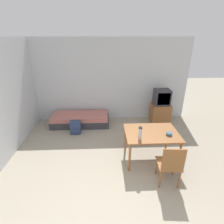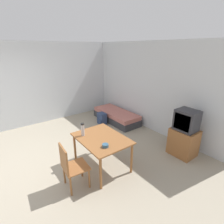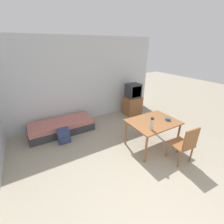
{
  "view_description": "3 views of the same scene",
  "coord_description": "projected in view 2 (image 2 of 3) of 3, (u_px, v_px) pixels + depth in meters",
  "views": [
    {
      "loc": [
        -0.01,
        -1.93,
        2.71
      ],
      "look_at": [
        0.17,
        1.99,
        1.0
      ],
      "focal_mm": 28.0,
      "sensor_mm": 36.0,
      "label": 1
    },
    {
      "loc": [
        3.77,
        -0.35,
        2.52
      ],
      "look_at": [
        0.35,
        2.22,
        0.92
      ],
      "focal_mm": 28.0,
      "sensor_mm": 36.0,
      "label": 2
    },
    {
      "loc": [
        -1.47,
        -0.88,
        2.45
      ],
      "look_at": [
        0.14,
        1.91,
        0.99
      ],
      "focal_mm": 24.0,
      "sensor_mm": 36.0,
      "label": 3
    }
  ],
  "objects": [
    {
      "name": "wall_back",
      "position": [
        145.0,
        86.0,
        5.56
      ],
      "size": [
        5.59,
        0.06,
        2.7
      ],
      "color": "silver",
      "rests_on": "ground_plane"
    },
    {
      "name": "backpack",
      "position": [
        102.0,
        119.0,
        6.03
      ],
      "size": [
        0.31,
        0.24,
        0.4
      ],
      "color": "navy",
      "rests_on": "ground_plane"
    },
    {
      "name": "wall_left",
      "position": [
        59.0,
        82.0,
        6.23
      ],
      "size": [
        0.06,
        4.76,
        2.7
      ],
      "color": "silver",
      "rests_on": "ground_plane"
    },
    {
      "name": "wooden_chair",
      "position": [
        70.0,
        165.0,
        3.17
      ],
      "size": [
        0.47,
        0.47,
        0.91
      ],
      "color": "brown",
      "rests_on": "ground_plane"
    },
    {
      "name": "mate_bowl",
      "position": [
        105.0,
        146.0,
        3.33
      ],
      "size": [
        0.12,
        0.12,
        0.06
      ],
      "color": "#335670",
      "rests_on": "dining_table"
    },
    {
      "name": "tv",
      "position": [
        184.0,
        135.0,
        4.2
      ],
      "size": [
        0.59,
        0.49,
        1.17
      ],
      "color": "brown",
      "rests_on": "ground_plane"
    },
    {
      "name": "daybed",
      "position": [
        116.0,
        116.0,
        6.31
      ],
      "size": [
        1.85,
        0.77,
        0.36
      ],
      "color": "#333338",
      "rests_on": "ground_plane"
    },
    {
      "name": "dining_table",
      "position": [
        102.0,
        141.0,
        3.71
      ],
      "size": [
        1.19,
        0.89,
        0.73
      ],
      "color": "brown",
      "rests_on": "ground_plane"
    },
    {
      "name": "ground_plane",
      "position": [
        23.0,
        167.0,
        3.9
      ],
      "size": [
        20.0,
        20.0,
        0.0
      ],
      "primitive_type": "plane",
      "color": "#9E937F"
    },
    {
      "name": "thermos_flask",
      "position": [
        83.0,
        129.0,
        3.72
      ],
      "size": [
        0.07,
        0.07,
        0.29
      ],
      "color": "#B7B7BC",
      "rests_on": "dining_table"
    }
  ]
}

